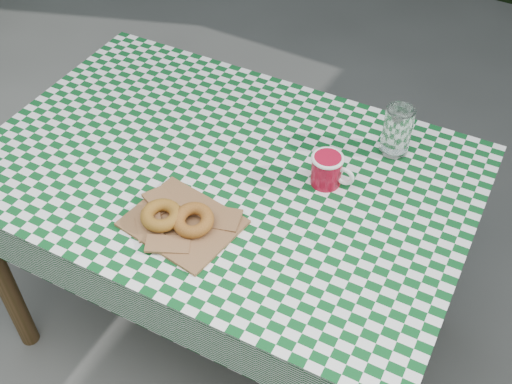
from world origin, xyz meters
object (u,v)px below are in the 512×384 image
Objects in this scene: table at (227,257)px; paper_bag at (183,222)px; coffee_mug at (326,170)px; drinking_glass at (397,131)px.

table is 0.45m from paper_bag.
coffee_mug reaches higher than paper_bag.
coffee_mug is 1.12× the size of drinking_glass.
drinking_glass is at bearing 60.85° from coffee_mug.
table is 4.96× the size of paper_bag.
table is 8.22× the size of coffee_mug.
paper_bag is at bearing -86.20° from table.
drinking_glass is at bearing 55.87° from paper_bag.
drinking_glass is (0.37, 0.29, 0.45)m from table.
coffee_mug is (0.24, 0.31, 0.04)m from paper_bag.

